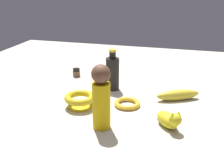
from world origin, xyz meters
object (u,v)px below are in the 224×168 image
(bowl, at_px, (80,99))
(person_figure_adult, at_px, (101,97))
(banana, at_px, (178,95))
(bangle, at_px, (127,103))
(cat_figurine, at_px, (169,119))
(bottle_tall, at_px, (113,73))
(nail_polish_jar, at_px, (76,72))

(bowl, relative_size, person_figure_adult, 0.55)
(banana, distance_m, bangle, 0.23)
(bangle, bearing_deg, cat_figurine, 53.33)
(bottle_tall, distance_m, banana, 0.32)
(cat_figurine, xyz_separation_m, bangle, (-0.14, -0.18, -0.02))
(bowl, bearing_deg, person_figure_adult, 45.16)
(nail_polish_jar, bearing_deg, banana, 72.80)
(bottle_tall, xyz_separation_m, banana, (0.04, 0.31, -0.06))
(cat_figurine, relative_size, person_figure_adult, 0.51)
(cat_figurine, relative_size, bangle, 1.09)
(bangle, xyz_separation_m, bowl, (0.06, -0.19, 0.02))
(banana, relative_size, cat_figurine, 1.63)
(bottle_tall, height_order, nail_polish_jar, bottle_tall)
(bowl, bearing_deg, bottle_tall, 160.61)
(bangle, bearing_deg, bottle_tall, -146.20)
(cat_figurine, distance_m, bangle, 0.23)
(bangle, height_order, person_figure_adult, person_figure_adult)
(bangle, height_order, bowl, bowl)
(bangle, relative_size, bowl, 0.85)
(cat_figurine, bearing_deg, bottle_tall, -135.64)
(banana, distance_m, nail_polish_jar, 0.57)
(nail_polish_jar, bearing_deg, cat_figurine, 51.37)
(bangle, bearing_deg, banana, 120.17)
(bangle, distance_m, person_figure_adult, 0.23)
(banana, height_order, bowl, bowl)
(bottle_tall, bearing_deg, bangle, 33.80)
(bangle, xyz_separation_m, person_figure_adult, (0.20, -0.05, 0.11))
(bottle_tall, bearing_deg, nail_polish_jar, -117.73)
(banana, bearing_deg, bowl, -1.62)
(bottle_tall, xyz_separation_m, nail_polish_jar, (-0.13, -0.24, -0.06))
(banana, height_order, bangle, banana)
(cat_figurine, xyz_separation_m, person_figure_adult, (0.06, -0.23, 0.09))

